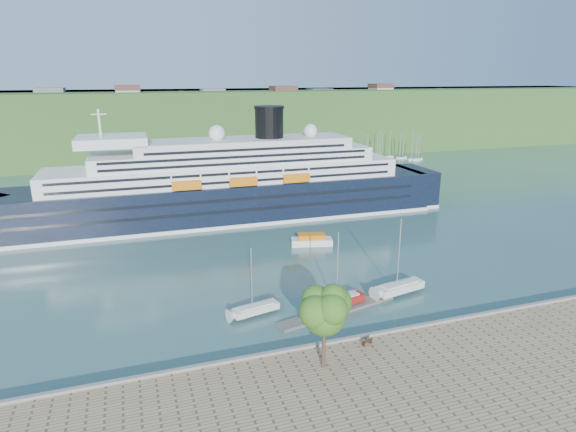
# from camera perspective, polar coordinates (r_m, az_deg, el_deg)

# --- Properties ---
(ground) EXTENTS (400.00, 400.00, 0.00)m
(ground) POSITION_cam_1_polar(r_m,az_deg,el_deg) (56.89, 7.42, -15.05)
(ground) COLOR #305652
(ground) RESTS_ON ground
(far_hillside) EXTENTS (400.00, 50.00, 24.00)m
(far_hillside) POSITION_cam_1_polar(r_m,az_deg,el_deg) (190.44, -12.07, 10.72)
(far_hillside) COLOR #295020
(far_hillside) RESTS_ON ground
(quay_coping) EXTENTS (220.00, 0.50, 0.30)m
(quay_coping) POSITION_cam_1_polar(r_m,az_deg,el_deg) (56.15, 7.55, -14.15)
(quay_coping) COLOR slate
(quay_coping) RESTS_ON promenade
(cruise_ship) EXTENTS (104.95, 16.64, 23.52)m
(cruise_ship) POSITION_cam_1_polar(r_m,az_deg,el_deg) (100.78, -8.27, 6.04)
(cruise_ship) COLOR black
(cruise_ship) RESTS_ON ground
(park_bench) EXTENTS (1.44, 0.94, 0.86)m
(park_bench) POSITION_cam_1_polar(r_m,az_deg,el_deg) (55.30, 9.35, -14.41)
(park_bench) COLOR #3E1D11
(park_bench) RESTS_ON promenade
(promenade_tree) EXTENTS (5.88, 5.88, 9.73)m
(promenade_tree) POSITION_cam_1_polar(r_m,az_deg,el_deg) (48.91, 4.32, -12.62)
(promenade_tree) COLOR #2B5C18
(promenade_tree) RESTS_ON promenade
(floating_pontoon) EXTENTS (17.40, 5.94, 0.39)m
(floating_pontoon) POSITION_cam_1_polar(r_m,az_deg,el_deg) (63.85, 5.90, -11.08)
(floating_pontoon) COLOR #67635B
(floating_pontoon) RESTS_ON ground
(sailboat_white_near) EXTENTS (7.04, 3.35, 8.77)m
(sailboat_white_near) POSITION_cam_1_polar(r_m,az_deg,el_deg) (61.02, -3.93, -8.01)
(sailboat_white_near) COLOR silver
(sailboat_white_near) RESTS_ON ground
(sailboat_red) EXTENTS (8.13, 3.88, 10.12)m
(sailboat_red) POSITION_cam_1_polar(r_m,az_deg,el_deg) (62.77, 6.27, -6.68)
(sailboat_red) COLOR maroon
(sailboat_red) RESTS_ON ground
(sailboat_white_far) EXTENTS (8.53, 3.92, 10.64)m
(sailboat_white_far) POSITION_cam_1_polar(r_m,az_deg,el_deg) (67.93, 13.33, -4.98)
(sailboat_white_far) COLOR silver
(sailboat_white_far) RESTS_ON ground
(tender_launch) EXTENTS (7.83, 4.33, 2.05)m
(tender_launch) POSITION_cam_1_polar(r_m,az_deg,el_deg) (86.96, 2.83, -2.79)
(tender_launch) COLOR orange
(tender_launch) RESTS_ON ground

